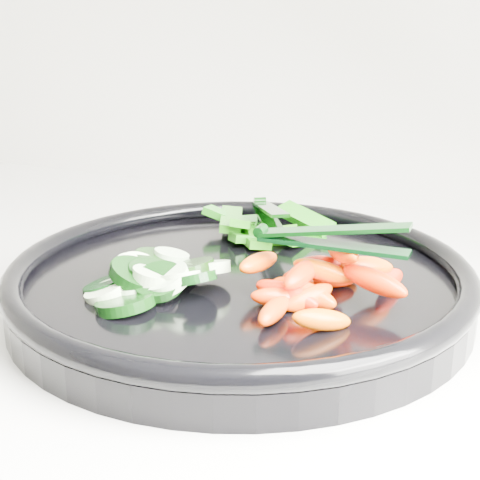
% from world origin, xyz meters
% --- Properties ---
extents(veggie_tray, '(0.47, 0.47, 0.04)m').
position_xyz_m(veggie_tray, '(0.29, 1.64, 0.95)').
color(veggie_tray, black).
rests_on(veggie_tray, counter).
extents(cucumber_pile, '(0.12, 0.13, 0.04)m').
position_xyz_m(cucumber_pile, '(0.24, 1.59, 0.96)').
color(cucumber_pile, black).
rests_on(cucumber_pile, veggie_tray).
extents(carrot_pile, '(0.13, 0.14, 0.05)m').
position_xyz_m(carrot_pile, '(0.36, 1.62, 0.97)').
color(carrot_pile, '#FF4100').
rests_on(carrot_pile, veggie_tray).
extents(pepper_pile, '(0.13, 0.11, 0.04)m').
position_xyz_m(pepper_pile, '(0.26, 1.74, 0.96)').
color(pepper_pile, '#0D6809').
rests_on(pepper_pile, veggie_tray).
extents(tong_carrot, '(0.11, 0.02, 0.02)m').
position_xyz_m(tong_carrot, '(0.37, 1.62, 1.00)').
color(tong_carrot, black).
rests_on(tong_carrot, carrot_pile).
extents(tong_pepper, '(0.07, 0.10, 0.02)m').
position_xyz_m(tong_pepper, '(0.27, 1.74, 0.98)').
color(tong_pepper, black).
rests_on(tong_pepper, pepper_pile).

